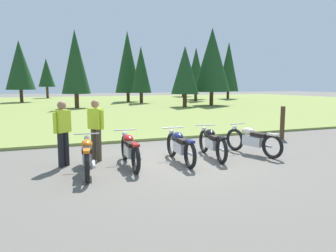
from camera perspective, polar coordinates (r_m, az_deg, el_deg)
The scene contains 11 objects.
ground_plane at distance 8.72m, azimuth 1.46°, elevation -6.35°, with size 140.00×140.00×0.00m, color #605B54.
grass_moorland at distance 33.25m, azimuth -15.80°, elevation 3.67°, with size 80.00×44.00×0.10m, color olive.
forest_treeline at distance 38.21m, azimuth -9.39°, elevation 10.29°, with size 44.49×28.39×8.06m.
motorcycle_orange at distance 7.69m, azimuth -14.26°, elevation -5.12°, with size 0.62×2.10×0.88m.
motorcycle_red at distance 8.18m, azimuth -6.86°, elevation -4.19°, with size 0.62×2.10×0.88m.
motorcycle_navy at distance 8.56m, azimuth 2.18°, elevation -3.62°, with size 0.62×2.10×0.88m.
motorcycle_black at distance 9.17m, azimuth 7.88°, elevation -2.94°, with size 0.62×2.09×0.88m.
motorcycle_cream at distance 9.84m, azimuth 14.85°, elevation -2.41°, with size 0.77×2.06×0.88m.
rider_with_back_turned at distance 8.47m, azimuth -18.34°, elevation -0.61°, with size 0.46×0.39×1.67m.
rider_near_row_end at distance 8.87m, azimuth -12.81°, elevation -0.07°, with size 0.40×0.44×1.67m.
trail_marker_post at distance 12.90m, azimuth 19.79°, elevation 0.55°, with size 0.12×0.12×1.26m, color #47331E.
Camera 1 is at (-3.31, -7.80, 2.08)m, focal length 34.06 mm.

